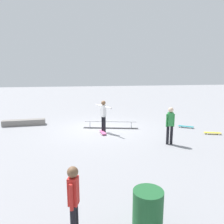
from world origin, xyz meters
TOP-DOWN VIEW (x-y plane):
  - ground_plane at (0.00, 0.00)m, footprint 60.00×60.00m
  - grind_rail at (-0.51, -0.02)m, footprint 2.97×0.87m
  - skate_ledge at (4.30, -1.42)m, footprint 2.34×0.58m
  - skater_main at (-0.04, 0.76)m, footprint 0.66×1.22m
  - skateboard_main at (0.03, 0.92)m, footprint 0.31×0.81m
  - bystander_red_shirt at (1.36, 7.77)m, footprint 0.22×0.34m
  - bystander_green_shirt at (-2.60, 2.95)m, footprint 0.37×0.22m
  - loose_skateboard_yellow at (-5.33, 1.90)m, footprint 0.82×0.42m
  - loose_skateboard_teal at (-4.63, 0.54)m, footprint 0.78×0.60m
  - trash_bin at (-0.04, 7.81)m, footprint 0.59×0.59m

SIDE VIEW (x-z plane):
  - ground_plane at x=0.00m, z-range 0.00..0.00m
  - skateboard_main at x=0.03m, z-range 0.03..0.12m
  - loose_skateboard_yellow at x=-5.33m, z-range 0.03..0.12m
  - loose_skateboard_teal at x=-4.63m, z-range 0.03..0.12m
  - skate_ledge at x=4.30m, z-range 0.00..0.33m
  - grind_rail at x=-0.51m, z-range -0.03..0.37m
  - trash_bin at x=-0.04m, z-range 0.00..0.90m
  - bystander_red_shirt at x=1.36m, z-range 0.10..1.58m
  - bystander_green_shirt at x=-2.60m, z-range 0.11..1.73m
  - skater_main at x=-0.04m, z-range 0.13..1.78m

